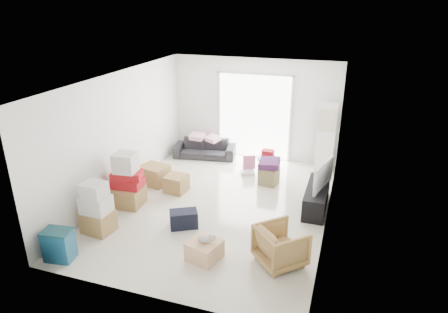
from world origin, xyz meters
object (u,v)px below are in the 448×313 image
Objects in this scene: tv_console at (317,197)px; ottoman at (269,176)px; kids_table at (268,157)px; ac_tower at (326,137)px; armchair at (281,244)px; television at (318,184)px; wood_crate at (204,250)px; storage_bins at (59,245)px; sofa at (205,146)px.

ottoman is (-1.20, 0.82, -0.03)m from tv_console.
ac_tower is at bearing 30.43° from kids_table.
armchair reaches higher than ottoman.
ac_tower is 4.19× the size of ottoman.
television is 1.51× the size of kids_table.
tv_console is at bearing -44.95° from kids_table.
kids_table is (-1.30, -0.77, -0.41)m from ac_tower.
tv_console is 2.89m from wood_crate.
tv_console is 1.45m from ottoman.
kids_table is at bearing 135.05° from tv_console.
tv_console is at bearing 39.25° from storage_bins.
armchair reaches higher than kids_table.
tv_console is at bearing 56.55° from wood_crate.
kids_table is (-1.00, 3.47, 0.09)m from armchair.
ac_tower is 2.71× the size of kids_table.
storage_bins is at bearing -119.32° from kids_table.
ac_tower is 1.80× the size of television.
sofa is (-3.21, -0.15, -0.55)m from ac_tower.
sofa is 3.01× the size of storage_bins.
tv_console is (0.05, -2.12, -0.63)m from ac_tower.
television is (0.05, -2.12, -0.33)m from ac_tower.
storage_bins is at bearing 144.02° from television.
ac_tower reaches higher than tv_console.
ottoman is (-0.84, 2.95, -0.16)m from armchair.
armchair reaches higher than television.
ac_tower is 1.21× the size of tv_console.
storage_bins reaches higher than wood_crate.
television reaches higher than ottoman.
tv_console is 3.81m from sofa.
television is at bearing 0.00° from tv_console.
storage_bins is 1.12× the size of wood_crate.
ottoman is at bearing 56.03° from storage_bins.
kids_table is (-1.35, 1.35, 0.22)m from tv_console.
ottoman reaches higher than wood_crate.
ac_tower is 2.37× the size of armchair.
sofa is (-3.26, 1.97, -0.22)m from television.
armchair is 1.14× the size of kids_table.
armchair is (-0.31, -4.24, -0.51)m from ac_tower.
kids_table is (-0.15, 0.53, 0.25)m from ottoman.
tv_console is 1.48× the size of television.
ac_tower reaches higher than television.
armchair is at bearing 16.74° from storage_bins.
armchair reaches higher than wood_crate.
kids_table is (-1.35, 1.35, -0.08)m from television.
armchair reaches higher than tv_console.
television is 1.75× the size of storage_bins.
kids_table reaches higher than ottoman.
storage_bins is (-3.90, -3.19, 0.04)m from tv_console.
ac_tower is 3.54× the size of wood_crate.
kids_table is (2.55, 4.54, 0.18)m from storage_bins.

